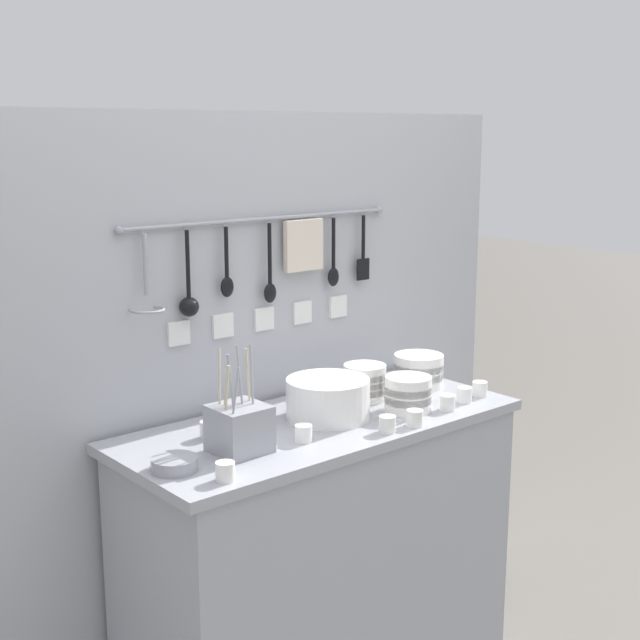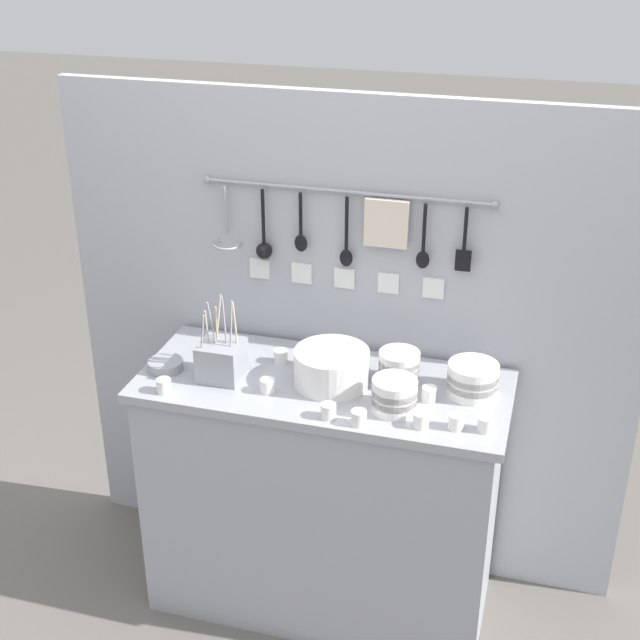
% 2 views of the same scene
% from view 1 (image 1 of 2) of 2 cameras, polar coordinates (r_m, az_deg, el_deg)
% --- Properties ---
extents(counter, '(1.20, 0.51, 0.90)m').
position_cam_1_polar(counter, '(2.75, 0.03, -15.28)').
color(counter, '#9EA0A8').
rests_on(counter, ground).
extents(back_wall, '(2.00, 0.11, 1.77)m').
position_cam_1_polar(back_wall, '(2.80, -3.84, -5.13)').
color(back_wall, '#A8AAB2').
rests_on(back_wall, ground).
extents(bowl_stack_tall_left, '(0.13, 0.13, 0.11)m').
position_cam_1_polar(bowl_stack_tall_left, '(2.76, 2.88, -4.00)').
color(bowl_stack_tall_left, white).
rests_on(bowl_stack_tall_left, counter).
extents(bowl_stack_nested_right, '(0.16, 0.16, 0.11)m').
position_cam_1_polar(bowl_stack_nested_right, '(2.91, 6.33, -3.22)').
color(bowl_stack_nested_right, white).
rests_on(bowl_stack_nested_right, counter).
extents(bowl_stack_wide_centre, '(0.14, 0.14, 0.11)m').
position_cam_1_polar(bowl_stack_wide_centre, '(2.66, 5.65, -4.72)').
color(bowl_stack_wide_centre, white).
rests_on(bowl_stack_wide_centre, counter).
extents(plate_stack, '(0.24, 0.24, 0.12)m').
position_cam_1_polar(plate_stack, '(2.58, 0.45, -5.04)').
color(plate_stack, white).
rests_on(plate_stack, counter).
extents(steel_mixing_bowl, '(0.12, 0.12, 0.03)m').
position_cam_1_polar(steel_mixing_bowl, '(2.24, -9.30, -9.08)').
color(steel_mixing_bowl, '#93969E').
rests_on(steel_mixing_bowl, counter).
extents(cutlery_caddy, '(0.14, 0.14, 0.28)m').
position_cam_1_polar(cutlery_caddy, '(2.33, -5.19, -6.88)').
color(cutlery_caddy, '#93969E').
rests_on(cutlery_caddy, counter).
extents(cup_front_left, '(0.05, 0.05, 0.05)m').
position_cam_1_polar(cup_front_left, '(2.16, -6.09, -9.62)').
color(cup_front_left, white).
rests_on(cup_front_left, counter).
extents(cup_by_caddy, '(0.05, 0.05, 0.05)m').
position_cam_1_polar(cup_by_caddy, '(2.54, -4.27, -6.23)').
color(cup_by_caddy, white).
rests_on(cup_by_caddy, counter).
extents(cup_mid_row, '(0.05, 0.05, 0.05)m').
position_cam_1_polar(cup_mid_row, '(2.48, 4.33, -6.66)').
color(cup_mid_row, white).
rests_on(cup_mid_row, counter).
extents(cup_centre, '(0.05, 0.05, 0.05)m').
position_cam_1_polar(cup_centre, '(2.54, 6.08, -6.26)').
color(cup_centre, white).
rests_on(cup_centre, counter).
extents(cup_edge_far, '(0.05, 0.05, 0.05)m').
position_cam_1_polar(cup_edge_far, '(2.79, 5.72, -4.56)').
color(cup_edge_far, white).
rests_on(cup_edge_far, counter).
extents(cup_back_left, '(0.05, 0.05, 0.05)m').
position_cam_1_polar(cup_back_left, '(2.77, 9.22, -4.74)').
color(cup_back_left, white).
rests_on(cup_back_left, counter).
extents(cup_back_right, '(0.05, 0.05, 0.05)m').
position_cam_1_polar(cup_back_right, '(2.45, -7.15, -6.98)').
color(cup_back_right, white).
rests_on(cup_back_right, counter).
extents(cup_front_right, '(0.05, 0.05, 0.05)m').
position_cam_1_polar(cup_front_right, '(2.69, 8.15, -5.25)').
color(cup_front_right, white).
rests_on(cup_front_right, counter).
extents(cup_beside_plates, '(0.05, 0.05, 0.05)m').
position_cam_1_polar(cup_beside_plates, '(2.84, 10.19, -4.36)').
color(cup_beside_plates, white).
rests_on(cup_beside_plates, counter).
extents(cup_edge_near, '(0.05, 0.05, 0.05)m').
position_cam_1_polar(cup_edge_near, '(2.40, -1.07, -7.27)').
color(cup_edge_near, white).
rests_on(cup_edge_near, counter).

